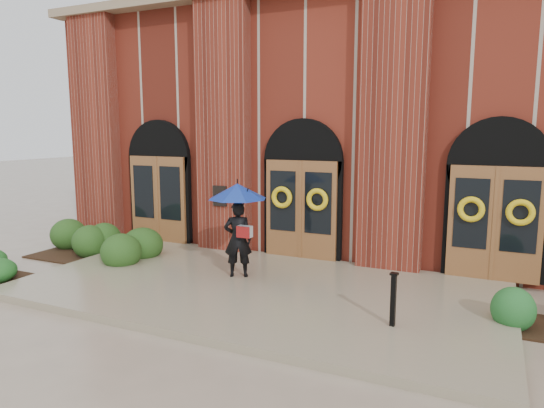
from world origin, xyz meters
The scene contains 6 objects.
ground centered at (0.00, 0.00, 0.00)m, with size 90.00×90.00×0.00m, color gray.
landing centered at (0.00, 0.15, 0.07)m, with size 10.00×5.30×0.15m, color gray.
church_building centered at (0.00, 8.78, 3.50)m, with size 16.20×12.53×7.00m.
man_with_umbrella centered at (-0.66, 0.58, 1.62)m, with size 1.74×1.74×2.10m.
metal_post centered at (3.04, -0.78, 0.63)m, with size 0.14×0.14×0.92m.
hedge_wall_left centered at (-5.20, 0.76, 0.42)m, with size 3.26×1.30×0.84m, color #224416.
Camera 1 is at (4.45, -8.66, 3.42)m, focal length 32.00 mm.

